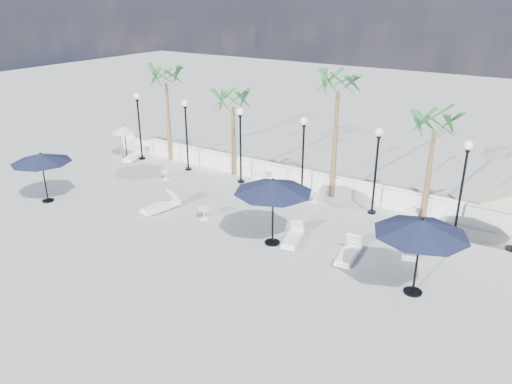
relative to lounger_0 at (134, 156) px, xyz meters
The scene contains 27 objects.
ground 12.45m from the lounger_0, 29.59° to the right, with size 100.00×100.00×0.00m, color gray.
balustrade 10.91m from the lounger_0, ahead, with size 26.00×0.30×1.01m.
lamppost_0 2.32m from the lounger_0, 47.47° to the left, with size 0.36×0.36×3.84m.
lamppost_1 4.46m from the lounger_0, ahead, with size 0.36×0.36×3.84m.
lamppost_2 7.68m from the lounger_0, ahead, with size 0.36×0.36×3.84m.
lamppost_3 11.07m from the lounger_0, ahead, with size 0.36×0.36×3.84m.
lamppost_4 14.51m from the lounger_0, ahead, with size 0.36×0.36×3.84m.
lamppost_5 17.97m from the lounger_0, ahead, with size 0.36×0.36×3.84m.
palm_0 4.82m from the lounger_0, 32.31° to the left, with size 2.60×2.60×5.50m.
palm_1 7.34m from the lounger_0, 10.34° to the left, with size 2.60×2.60×4.70m.
palm_2 13.03m from the lounger_0, ahead, with size 2.60×2.60×6.10m.
palm_3 16.78m from the lounger_0, ahead, with size 2.60×2.60×4.90m.
lounger_0 is the anchor object (origin of this frame).
lounger_1 7.84m from the lounger_0, 35.26° to the right, with size 0.94×1.93×0.69m.
lounger_2 8.43m from the lounger_0, ahead, with size 0.94×1.96×0.71m.
lounger_3 13.38m from the lounger_0, 17.33° to the right, with size 0.98×1.79×0.64m.
lounger_4 9.33m from the lounger_0, ahead, with size 0.59×1.74×0.65m.
lounger_5 16.95m from the lounger_0, ahead, with size 1.11×1.86×0.66m.
lounger_6 15.86m from the lounger_0, ahead, with size 0.91×1.75×0.63m.
lounger_7 15.61m from the lounger_0, 14.80° to the right, with size 0.77×1.81×0.66m.
side_table_0 4.09m from the lounger_0, 20.36° to the right, with size 0.47×0.47×0.46m.
side_table_1 9.53m from the lounger_0, 25.93° to the right, with size 0.53×0.53×0.51m.
side_table_2 11.63m from the lounger_0, ahead, with size 0.45×0.45×0.44m.
parasol_navy_left 6.97m from the lounger_0, 79.36° to the right, with size 2.69×2.69×2.38m.
parasol_navy_mid 13.11m from the lounger_0, 20.16° to the right, with size 2.99×2.99×2.68m.
parasol_navy_right 18.52m from the lounger_0, 15.45° to the right, with size 2.96×2.96×2.66m.
parasol_cream_small 1.59m from the lounger_0, behind, with size 1.60×1.60×1.97m.
Camera 1 is at (10.18, -13.02, 9.01)m, focal length 35.00 mm.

